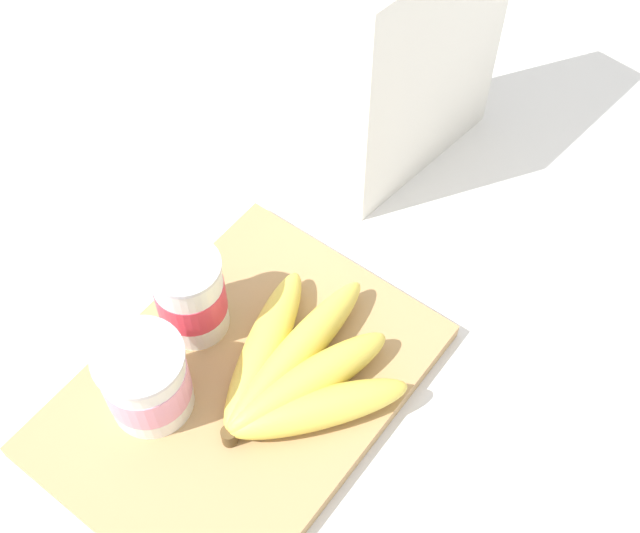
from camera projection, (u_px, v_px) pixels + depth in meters
name	position (u px, v px, depth m)	size (l,w,h in m)	color
ground_plane	(242.00, 393.00, 0.75)	(2.40, 2.40, 0.00)	silver
cutting_board	(241.00, 389.00, 0.75)	(0.34, 0.25, 0.02)	tan
cereal_box	(413.00, 61.00, 0.82)	(0.21, 0.07, 0.26)	white
yogurt_cup_front	(146.00, 380.00, 0.70)	(0.08, 0.08, 0.08)	white
yogurt_cup_back	(190.00, 295.00, 0.74)	(0.06, 0.06, 0.09)	white
banana_bunch	(297.00, 372.00, 0.73)	(0.20, 0.18, 0.04)	#E8CB4C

